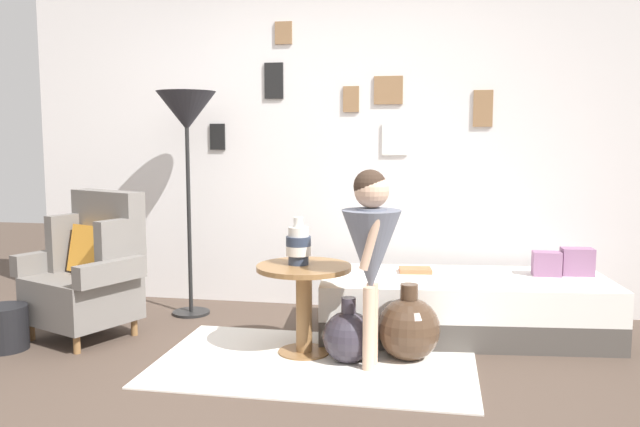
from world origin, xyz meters
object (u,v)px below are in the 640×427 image
Objects in this scene: armchair at (90,271)px; demijohn_far at (409,328)px; daybed at (463,306)px; vase_striped at (298,245)px; side_table at (304,290)px; book_on_daybed at (415,270)px; floor_lamp at (187,119)px; person_child at (371,242)px; magazine_basket at (5,328)px; demijohn_near at (348,336)px.

armchair is 2.09× the size of demijohn_far.
armchair is at bearing -169.47° from daybed.
side_table is at bearing -21.07° from vase_striped.
armchair is at bearing -165.53° from book_on_daybed.
armchair is 2.52m from daybed.
vase_striped is at bearing -4.10° from armchair.
floor_lamp is at bearing 144.29° from side_table.
side_table reaches higher than book_on_daybed.
person_child is at bearing -22.03° from side_table.
side_table is 2.08× the size of magazine_basket.
demijohn_far is at bearing -2.80° from armchair.
vase_striped is 1.93m from magazine_basket.
daybed is 1.15m from side_table.
armchair reaches higher than daybed.
daybed is 0.40m from book_on_daybed.
magazine_basket is (-2.52, -0.93, -0.28)m from book_on_daybed.
magazine_basket is at bearing -173.80° from demijohn_far.
person_child is at bearing -28.54° from demijohn_near.
floor_lamp is 2.22m from demijohn_far.
book_on_daybed is at bearing 45.93° from side_table.
side_table is 1.25× the size of demijohn_far.
armchair is 1.48m from vase_striped.
side_table is at bearing 161.32° from demijohn_near.
side_table is 1.48× the size of demijohn_near.
vase_striped reaches higher than side_table.
person_child is (0.43, -0.17, 0.34)m from side_table.
floor_lamp reaches higher than book_on_daybed.
daybed is 1.26m from vase_striped.
person_child reaches higher than vase_striped.
side_table is at bearing -35.71° from floor_lamp.
magazine_basket is (-0.38, -0.38, -0.30)m from armchair.
side_table is 0.57m from person_child.
demijohn_near is (0.29, -0.10, -0.24)m from side_table.
armchair reaches higher than magazine_basket.
side_table is 1.91m from magazine_basket.
daybed is at bearing 30.54° from side_table.
floor_lamp is 1.45× the size of person_child.
person_child is 2.49× the size of demijohn_far.
armchair is at bearing 177.20° from demijohn_far.
vase_striped is 0.99m from book_on_daybed.
floor_lamp is (-1.03, 0.74, 1.06)m from side_table.
floor_lamp is (-1.00, 0.73, 0.78)m from vase_striped.
daybed reaches higher than magazine_basket.
demijohn_near is at bearing 151.46° from person_child.
daybed is at bearing 29.02° from vase_striped.
book_on_daybed is (0.22, 0.84, -0.32)m from person_child.
demijohn_near is at bearing -6.92° from armchair.
side_table is at bearing -149.46° from daybed.
vase_striped reaches higher than demijohn_near.
demijohn_far reaches higher than demijohn_near.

